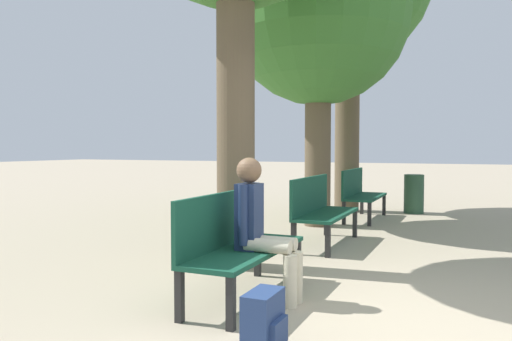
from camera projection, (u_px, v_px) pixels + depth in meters
The scene contains 8 objects.
ground_plane at pixel (407, 335), 3.62m from camera, with size 80.00×80.00×0.00m, color tan.
bench_row_0 at pixel (236, 239), 4.51m from camera, with size 0.54×1.62×0.95m.
bench_row_1 at pixel (319, 207), 6.96m from camera, with size 0.54×1.62×0.95m.
bench_row_2 at pixel (360, 191), 9.41m from camera, with size 0.54×1.62×0.95m.
tree_row_1 at pixel (319, 17), 8.52m from camera, with size 3.10×3.10×5.19m.
person_seated at pixel (261, 225), 4.40m from camera, with size 0.59×0.33×1.27m.
backpack at pixel (264, 322), 3.31m from camera, with size 0.23×0.34×0.41m.
trash_bin at pixel (414, 194), 10.30m from camera, with size 0.40×0.40×0.80m.
Camera 1 is at (0.42, -3.70, 1.36)m, focal length 35.00 mm.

